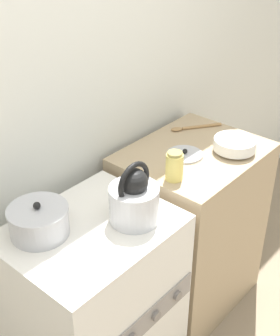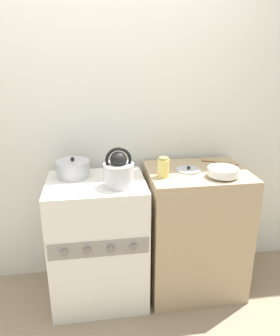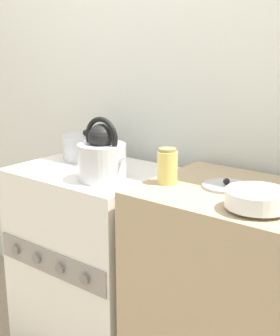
{
  "view_description": "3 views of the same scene",
  "coord_description": "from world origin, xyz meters",
  "px_view_note": "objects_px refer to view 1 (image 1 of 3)",
  "views": [
    {
      "loc": [
        -0.94,
        -0.81,
        2.03
      ],
      "look_at": [
        0.33,
        0.3,
        1.01
      ],
      "focal_mm": 50.0,
      "sensor_mm": 36.0,
      "label": 1
    },
    {
      "loc": [
        -0.01,
        -1.77,
        1.72
      ],
      "look_at": [
        0.3,
        0.25,
        1.0
      ],
      "focal_mm": 35.0,
      "sensor_mm": 36.0,
      "label": 2
    },
    {
      "loc": [
        1.39,
        -1.16,
        1.45
      ],
      "look_at": [
        0.28,
        0.25,
        0.97
      ],
      "focal_mm": 50.0,
      "sensor_mm": 36.0,
      "label": 3
    }
  ],
  "objects_px": {
    "loose_pot_lid": "(185,154)",
    "cooking_pot": "(39,221)",
    "kettle": "(134,199)",
    "stove": "(96,310)",
    "enamel_bowl": "(235,144)",
    "storage_jar": "(174,166)"
  },
  "relations": [
    {
      "from": "loose_pot_lid",
      "to": "cooking_pot",
      "type": "bearing_deg",
      "value": 173.55
    },
    {
      "from": "cooking_pot",
      "to": "storage_jar",
      "type": "xyz_separation_m",
      "value": [
        0.59,
        -0.18,
        0.04
      ]
    },
    {
      "from": "stove",
      "to": "kettle",
      "type": "relative_size",
      "value": 3.56
    },
    {
      "from": "kettle",
      "to": "cooking_pot",
      "type": "distance_m",
      "value": 0.37
    },
    {
      "from": "stove",
      "to": "enamel_bowl",
      "type": "height_order",
      "value": "enamel_bowl"
    },
    {
      "from": "cooking_pot",
      "to": "loose_pot_lid",
      "type": "height_order",
      "value": "cooking_pot"
    },
    {
      "from": "cooking_pot",
      "to": "kettle",
      "type": "bearing_deg",
      "value": -35.22
    },
    {
      "from": "storage_jar",
      "to": "loose_pot_lid",
      "type": "height_order",
      "value": "storage_jar"
    },
    {
      "from": "kettle",
      "to": "cooking_pot",
      "type": "xyz_separation_m",
      "value": [
        -0.3,
        0.21,
        -0.04
      ]
    },
    {
      "from": "kettle",
      "to": "enamel_bowl",
      "type": "relative_size",
      "value": 1.28
    },
    {
      "from": "cooking_pot",
      "to": "storage_jar",
      "type": "bearing_deg",
      "value": -16.63
    },
    {
      "from": "cooking_pot",
      "to": "enamel_bowl",
      "type": "bearing_deg",
      "value": -13.99
    },
    {
      "from": "cooking_pot",
      "to": "enamel_bowl",
      "type": "height_order",
      "value": "cooking_pot"
    },
    {
      "from": "cooking_pot",
      "to": "loose_pot_lid",
      "type": "xyz_separation_m",
      "value": [
        0.79,
        -0.09,
        -0.02
      ]
    },
    {
      "from": "stove",
      "to": "cooking_pot",
      "type": "height_order",
      "value": "cooking_pot"
    },
    {
      "from": "kettle",
      "to": "enamel_bowl",
      "type": "xyz_separation_m",
      "value": [
        0.68,
        -0.03,
        -0.03
      ]
    },
    {
      "from": "stove",
      "to": "cooking_pot",
      "type": "relative_size",
      "value": 4.01
    },
    {
      "from": "kettle",
      "to": "cooking_pot",
      "type": "bearing_deg",
      "value": 144.78
    },
    {
      "from": "kettle",
      "to": "stove",
      "type": "bearing_deg",
      "value": 147.97
    },
    {
      "from": "enamel_bowl",
      "to": "loose_pot_lid",
      "type": "height_order",
      "value": "enamel_bowl"
    },
    {
      "from": "cooking_pot",
      "to": "loose_pot_lid",
      "type": "relative_size",
      "value": 1.32
    },
    {
      "from": "kettle",
      "to": "loose_pot_lid",
      "type": "relative_size",
      "value": 1.49
    }
  ]
}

